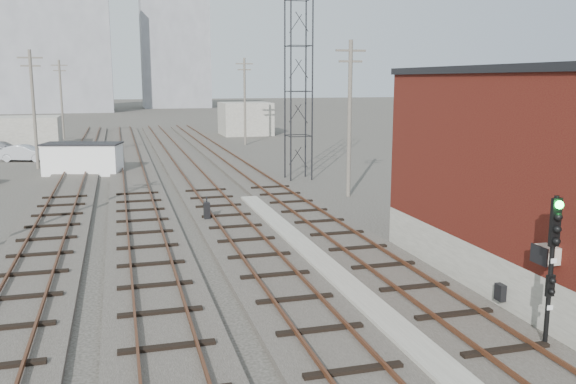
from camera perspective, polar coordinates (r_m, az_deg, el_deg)
name	(u,v)px	position (r m, az deg, el deg)	size (l,w,h in m)	color
ground	(181,145)	(65.71, -9.94, 4.39)	(320.00, 320.00, 0.00)	#282621
track_right	(244,171)	(45.43, -4.11, 1.99)	(3.20, 90.00, 0.39)	#332D28
track_mid_right	(190,173)	(44.82, -9.13, 1.77)	(3.20, 90.00, 0.39)	#332D28
track_mid_left	(134,175)	(44.56, -14.25, 1.53)	(3.20, 90.00, 0.39)	#332D28
track_left	(74,178)	(44.65, -19.38, 1.28)	(3.20, 90.00, 0.39)	#332D28
platform_curb	(332,275)	(21.32, 4.18, -7.72)	(0.90, 28.00, 0.26)	gray
brick_building	(551,175)	(22.23, 23.39, 1.47)	(6.54, 12.20, 7.22)	gray
lattice_tower	(299,69)	(41.79, 0.99, 11.45)	(1.60, 1.60, 15.00)	black
utility_pole_left_b	(34,106)	(50.45, -22.71, 7.41)	(1.80, 0.24, 9.00)	#595147
utility_pole_left_c	(61,97)	(75.32, -20.45, 8.31)	(1.80, 0.24, 9.00)	#595147
utility_pole_right_a	(350,115)	(35.54, 5.79, 7.22)	(1.80, 0.24, 9.00)	#595147
utility_pole_right_b	(245,99)	(64.39, -4.07, 8.67)	(1.80, 0.24, 9.00)	#595147
apartment_left	(56,40)	(140.77, -20.86, 13.14)	(22.00, 14.00, 30.00)	gray
apartment_right	(175,54)	(155.84, -10.54, 12.57)	(16.00, 12.00, 26.00)	gray
shed_left	(17,133)	(65.95, -24.00, 5.06)	(8.00, 5.00, 3.20)	gray
shed_right	(245,119)	(76.76, -4.01, 6.87)	(6.00, 6.00, 4.00)	gray
signal_mast	(552,262)	(16.37, 23.49, -6.06)	(0.40, 0.41, 4.02)	gray
switch_stand	(207,211)	(29.48, -7.60, -1.80)	(0.29, 0.29, 1.18)	black
site_trailer	(83,159)	(46.51, -18.65, 2.98)	(5.90, 3.71, 2.30)	white
car_silver	(25,153)	(55.95, -23.38, 3.36)	(1.46, 4.20, 1.38)	#B8BBC1
car_grey	(2,148)	(61.91, -25.16, 3.75)	(1.71, 4.20, 1.22)	slate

